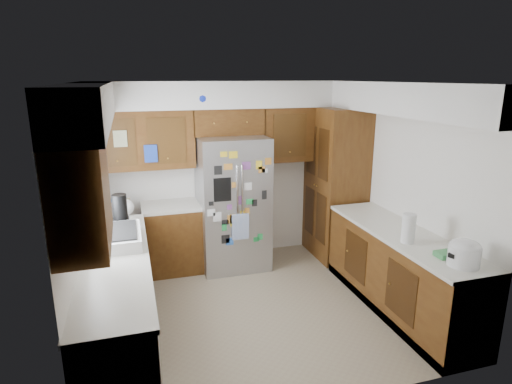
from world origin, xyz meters
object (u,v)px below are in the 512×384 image
Objects in this scene: fridge at (233,203)px; rice_cooker at (464,252)px; pantry at (336,184)px; paper_towel at (409,228)px.

fridge is 6.25× the size of rice_cooker.
rice_cooker is (-0.00, -2.50, -0.03)m from pantry.
rice_cooker is at bearing -59.59° from fridge.
pantry is at bearing -2.05° from fridge.
rice_cooker is 0.95× the size of paper_towel.
fridge is at bearing 125.05° from paper_towel.
pantry is 7.46× the size of rice_cooker.
pantry is 2.50m from rice_cooker.
rice_cooker is 0.63m from paper_towel.
fridge reaches higher than paper_towel.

